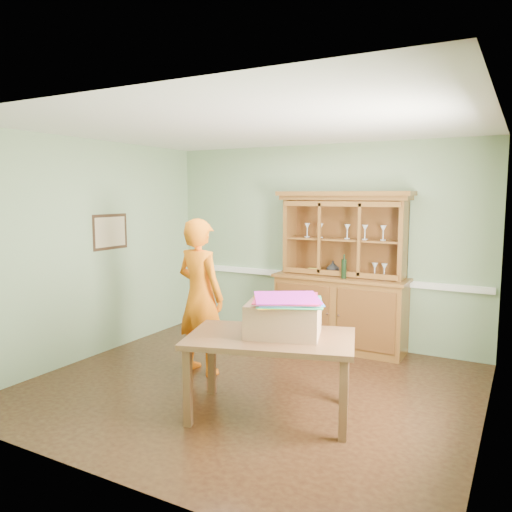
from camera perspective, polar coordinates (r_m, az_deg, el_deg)
The scene contains 14 objects.
floor at distance 5.47m, azimuth -0.70°, elevation -14.73°, with size 4.50×4.50×0.00m, color #492C17.
ceiling at distance 5.12m, azimuth -0.74°, elevation 14.57°, with size 4.50×4.50×0.00m, color white.
wall_back at distance 6.92m, azimuth 7.43°, elevation 1.36°, with size 4.50×4.50×0.00m, color gray.
wall_left at distance 6.52m, azimuth -18.21°, elevation 0.72°, with size 4.00×4.00×0.00m, color gray.
wall_right at distance 4.48m, azimuth 25.23°, elevation -2.34°, with size 4.00×4.00×0.00m, color gray.
wall_front at distance 3.54m, azimuth -16.85°, elevation -4.31°, with size 4.50×4.50×0.00m, color gray.
chair_rail at distance 6.96m, azimuth 7.30°, elevation -2.34°, with size 4.41×0.05×0.08m, color white.
framed_map at distance 6.70m, azimuth -16.29°, elevation 2.67°, with size 0.03×0.60×0.46m.
window_panel at distance 4.17m, azimuth 24.80°, elevation -0.90°, with size 0.03×0.96×1.36m.
china_hutch at distance 6.67m, azimuth 9.69°, elevation -4.30°, with size 1.76×0.58×2.07m.
dining_table at distance 4.62m, azimuth 1.68°, elevation -10.15°, with size 1.70×1.30×0.75m.
cardboard_box at distance 4.59m, azimuth 3.17°, elevation -7.17°, with size 0.65×0.52×0.30m, color #9B6F4F.
kite_stack at distance 4.55m, azimuth 3.69°, elevation -4.98°, with size 0.77×0.77×0.05m.
person at distance 5.70m, azimuth -6.38°, elevation -4.59°, with size 0.64×0.42×1.77m, color orange.
Camera 1 is at (2.49, -4.42, 2.03)m, focal length 35.00 mm.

